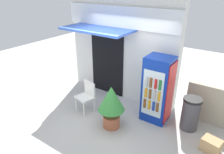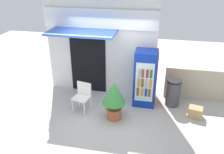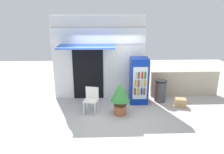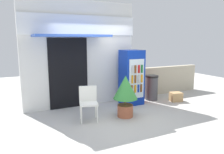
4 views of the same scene
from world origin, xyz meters
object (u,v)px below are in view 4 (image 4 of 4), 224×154
Objects in this scene: potted_plant_near_shop at (125,91)px; trash_bin at (152,88)px; cardboard_box at (176,97)px; plastic_chair at (88,100)px; drink_cooler at (132,77)px.

trash_bin is at bearing 32.51° from potted_plant_near_shop.
trash_bin is at bearing 140.23° from cardboard_box.
cardboard_box is (2.22, 0.51, -0.54)m from potted_plant_near_shop.
plastic_chair is 0.78× the size of potted_plant_near_shop.
trash_bin is (1.61, 1.02, -0.26)m from potted_plant_near_shop.
drink_cooler is at bearing 50.91° from potted_plant_near_shop.
plastic_chair reaches higher than trash_bin.
drink_cooler is 2.04× the size of trash_bin.
plastic_chair is 1.03× the size of trash_bin.
drink_cooler is at bearing -173.96° from trash_bin.
cardboard_box is (3.18, 0.30, -0.36)m from plastic_chair.
cardboard_box is at bearing 5.35° from plastic_chair.
potted_plant_near_shop is (0.96, -0.21, 0.18)m from plastic_chair.
trash_bin is at bearing 6.04° from drink_cooler.
drink_cooler reaches higher than plastic_chair.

